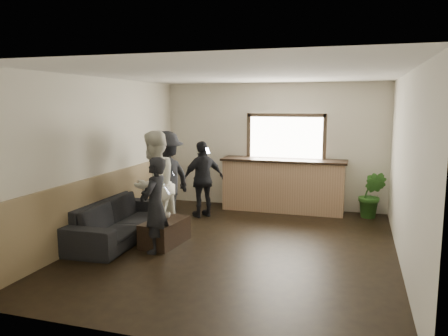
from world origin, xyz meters
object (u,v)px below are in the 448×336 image
(sofa, at_px, (119,220))
(potted_plant, at_px, (372,195))
(coffee_table, at_px, (165,232))
(bar_counter, at_px, (283,182))
(cup_b, at_px, (163,220))
(person_a, at_px, (155,205))
(person_d, at_px, (203,179))
(cup_a, at_px, (167,215))
(person_b, at_px, (154,185))
(person_c, at_px, (166,179))

(sofa, distance_m, potted_plant, 5.06)
(coffee_table, bearing_deg, bar_counter, 62.52)
(cup_b, bearing_deg, potted_plant, 41.69)
(potted_plant, distance_m, person_a, 4.62)
(coffee_table, xyz_separation_m, person_d, (0.00, 1.89, 0.59))
(sofa, height_order, cup_a, sofa)
(person_a, xyz_separation_m, person_b, (-0.34, 0.66, 0.18))
(cup_b, relative_size, person_d, 0.06)
(bar_counter, bearing_deg, person_b, -124.66)
(person_d, bearing_deg, person_c, 18.87)
(person_b, bearing_deg, coffee_table, 61.53)
(sofa, relative_size, cup_a, 18.76)
(cup_a, xyz_separation_m, person_c, (-0.39, 0.83, 0.46))
(sofa, bearing_deg, bar_counter, -41.46)
(sofa, bearing_deg, potted_plant, -58.59)
(bar_counter, relative_size, person_a, 1.77)
(coffee_table, bearing_deg, sofa, 179.03)
(coffee_table, height_order, potted_plant, potted_plant)
(potted_plant, relative_size, person_a, 0.64)
(bar_counter, relative_size, coffee_table, 2.93)
(bar_counter, xyz_separation_m, cup_b, (-1.46, -3.05, -0.19))
(bar_counter, height_order, person_b, bar_counter)
(bar_counter, relative_size, cup_a, 21.74)
(cup_a, bearing_deg, person_b, 158.20)
(person_c, xyz_separation_m, person_d, (0.43, 0.91, -0.12))
(potted_plant, bearing_deg, sofa, -146.69)
(person_d, bearing_deg, cup_b, 45.09)
(person_d, bearing_deg, person_b, 32.89)
(bar_counter, distance_m, person_a, 3.61)
(person_b, bearing_deg, person_c, -159.76)
(bar_counter, distance_m, potted_plant, 1.86)
(sofa, bearing_deg, coffee_table, -92.87)
(person_c, bearing_deg, bar_counter, 154.96)
(cup_b, distance_m, person_a, 0.39)
(coffee_table, height_order, cup_a, cup_a)
(bar_counter, relative_size, cup_b, 26.94)
(potted_plant, distance_m, person_b, 4.48)
(bar_counter, height_order, sofa, bar_counter)
(person_d, bearing_deg, bar_counter, 167.58)
(potted_plant, relative_size, person_d, 0.62)
(cup_a, relative_size, potted_plant, 0.13)
(potted_plant, bearing_deg, cup_b, -138.31)
(bar_counter, xyz_separation_m, potted_plant, (1.85, -0.10, -0.15))
(cup_b, distance_m, person_c, 1.31)
(bar_counter, bearing_deg, sofa, -129.56)
(person_a, height_order, person_b, person_b)
(person_d, bearing_deg, person_a, 44.50)
(sofa, distance_m, person_b, 0.86)
(bar_counter, relative_size, person_d, 1.70)
(coffee_table, relative_size, potted_plant, 0.94)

